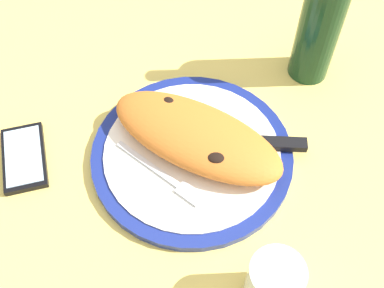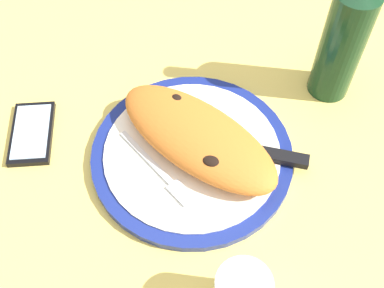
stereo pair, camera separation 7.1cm
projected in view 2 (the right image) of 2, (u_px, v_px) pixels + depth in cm
name	position (u px, v px, depth cm)	size (l,w,h in cm)	color
ground_plane	(192.00, 163.00, 75.90)	(150.00, 150.00, 3.00)	#EACC60
plate	(192.00, 155.00, 73.95)	(30.85, 30.85, 1.74)	navy
calzone	(196.00, 135.00, 71.94)	(27.98, 12.19, 4.79)	orange
fork	(161.00, 173.00, 70.87)	(15.95, 4.40, 0.40)	silver
knife	(253.00, 152.00, 72.56)	(22.58, 11.95, 1.20)	silver
smartphone	(32.00, 133.00, 76.57)	(12.69, 12.97, 1.16)	black
wine_bottle	(344.00, 39.00, 73.30)	(6.84, 6.84, 27.50)	#14381E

